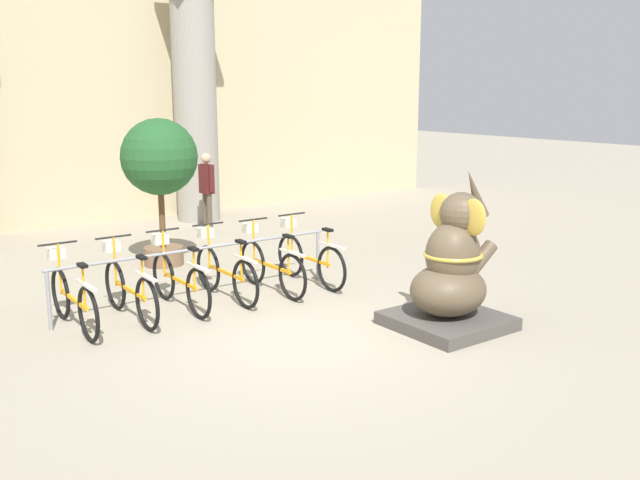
{
  "coord_description": "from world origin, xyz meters",
  "views": [
    {
      "loc": [
        -4.63,
        -6.67,
        2.9
      ],
      "look_at": [
        0.61,
        0.49,
        1.0
      ],
      "focal_mm": 40.0,
      "sensor_mm": 36.0,
      "label": 1
    }
  ],
  "objects_px": {
    "bicycle_0": "(72,297)",
    "bicycle_1": "(129,288)",
    "bicycle_3": "(225,271)",
    "bicycle_4": "(270,264)",
    "person_pedestrian": "(207,185)",
    "bicycle_5": "(309,257)",
    "elephant_statue": "(452,275)",
    "potted_tree": "(159,163)",
    "bicycle_2": "(179,279)"
  },
  "relations": [
    {
      "from": "bicycle_0",
      "to": "bicycle_1",
      "type": "distance_m",
      "value": 0.71
    },
    {
      "from": "bicycle_3",
      "to": "bicycle_4",
      "type": "xyz_separation_m",
      "value": [
        0.71,
        -0.07,
        0.0
      ]
    },
    {
      "from": "person_pedestrian",
      "to": "bicycle_3",
      "type": "bearing_deg",
      "value": -114.69
    },
    {
      "from": "bicycle_0",
      "to": "bicycle_3",
      "type": "relative_size",
      "value": 1.0
    },
    {
      "from": "bicycle_5",
      "to": "person_pedestrian",
      "type": "relative_size",
      "value": 1.08
    },
    {
      "from": "bicycle_1",
      "to": "elephant_statue",
      "type": "relative_size",
      "value": 0.89
    },
    {
      "from": "potted_tree",
      "to": "bicycle_5",
      "type": "bearing_deg",
      "value": -61.4
    },
    {
      "from": "bicycle_5",
      "to": "person_pedestrian",
      "type": "xyz_separation_m",
      "value": [
        0.63,
        4.49,
        0.56
      ]
    },
    {
      "from": "bicycle_0",
      "to": "elephant_statue",
      "type": "relative_size",
      "value": 0.89
    },
    {
      "from": "bicycle_2",
      "to": "bicycle_5",
      "type": "distance_m",
      "value": 2.12
    },
    {
      "from": "elephant_statue",
      "to": "potted_tree",
      "type": "distance_m",
      "value": 5.36
    },
    {
      "from": "bicycle_2",
      "to": "bicycle_4",
      "type": "bearing_deg",
      "value": -1.77
    },
    {
      "from": "bicycle_3",
      "to": "person_pedestrian",
      "type": "xyz_separation_m",
      "value": [
        2.05,
        4.45,
        0.56
      ]
    },
    {
      "from": "bicycle_3",
      "to": "bicycle_0",
      "type": "bearing_deg",
      "value": -178.82
    },
    {
      "from": "person_pedestrian",
      "to": "bicycle_4",
      "type": "bearing_deg",
      "value": -106.49
    },
    {
      "from": "bicycle_2",
      "to": "person_pedestrian",
      "type": "height_order",
      "value": "person_pedestrian"
    },
    {
      "from": "bicycle_2",
      "to": "potted_tree",
      "type": "relative_size",
      "value": 0.72
    },
    {
      "from": "bicycle_4",
      "to": "potted_tree",
      "type": "relative_size",
      "value": 0.72
    },
    {
      "from": "bicycle_2",
      "to": "person_pedestrian",
      "type": "relative_size",
      "value": 1.08
    },
    {
      "from": "bicycle_2",
      "to": "bicycle_3",
      "type": "xyz_separation_m",
      "value": [
        0.71,
        0.03,
        0.0
      ]
    },
    {
      "from": "bicycle_0",
      "to": "bicycle_2",
      "type": "relative_size",
      "value": 1.0
    },
    {
      "from": "elephant_statue",
      "to": "person_pedestrian",
      "type": "distance_m",
      "value": 7.16
    },
    {
      "from": "bicycle_3",
      "to": "bicycle_4",
      "type": "height_order",
      "value": "same"
    },
    {
      "from": "bicycle_2",
      "to": "bicycle_4",
      "type": "xyz_separation_m",
      "value": [
        1.41,
        -0.04,
        0.0
      ]
    },
    {
      "from": "bicycle_3",
      "to": "bicycle_1",
      "type": "bearing_deg",
      "value": -177.18
    },
    {
      "from": "bicycle_4",
      "to": "person_pedestrian",
      "type": "relative_size",
      "value": 1.08
    },
    {
      "from": "potted_tree",
      "to": "bicycle_3",
      "type": "bearing_deg",
      "value": -93.01
    },
    {
      "from": "bicycle_2",
      "to": "bicycle_4",
      "type": "relative_size",
      "value": 1.0
    },
    {
      "from": "bicycle_0",
      "to": "bicycle_4",
      "type": "bearing_deg",
      "value": -0.6
    },
    {
      "from": "bicycle_4",
      "to": "elephant_statue",
      "type": "relative_size",
      "value": 0.89
    },
    {
      "from": "bicycle_0",
      "to": "bicycle_3",
      "type": "xyz_separation_m",
      "value": [
        2.12,
        0.04,
        0.0
      ]
    },
    {
      "from": "bicycle_2",
      "to": "potted_tree",
      "type": "height_order",
      "value": "potted_tree"
    },
    {
      "from": "bicycle_0",
      "to": "potted_tree",
      "type": "relative_size",
      "value": 0.72
    },
    {
      "from": "bicycle_1",
      "to": "bicycle_2",
      "type": "xyz_separation_m",
      "value": [
        0.71,
        0.04,
        0.0
      ]
    },
    {
      "from": "bicycle_1",
      "to": "bicycle_2",
      "type": "relative_size",
      "value": 1.0
    },
    {
      "from": "bicycle_1",
      "to": "potted_tree",
      "type": "bearing_deg",
      "value": 57.38
    },
    {
      "from": "person_pedestrian",
      "to": "potted_tree",
      "type": "relative_size",
      "value": 0.66
    },
    {
      "from": "bicycle_0",
      "to": "bicycle_5",
      "type": "distance_m",
      "value": 3.53
    },
    {
      "from": "bicycle_0",
      "to": "person_pedestrian",
      "type": "bearing_deg",
      "value": 47.17
    },
    {
      "from": "bicycle_0",
      "to": "bicycle_4",
      "type": "height_order",
      "value": "same"
    },
    {
      "from": "bicycle_4",
      "to": "person_pedestrian",
      "type": "xyz_separation_m",
      "value": [
        1.34,
        4.53,
        0.56
      ]
    },
    {
      "from": "bicycle_0",
      "to": "bicycle_5",
      "type": "relative_size",
      "value": 1.0
    },
    {
      "from": "bicycle_1",
      "to": "elephant_statue",
      "type": "height_order",
      "value": "elephant_statue"
    },
    {
      "from": "bicycle_4",
      "to": "elephant_statue",
      "type": "bearing_deg",
      "value": -69.73
    },
    {
      "from": "bicycle_1",
      "to": "bicycle_5",
      "type": "relative_size",
      "value": 1.0
    },
    {
      "from": "bicycle_1",
      "to": "bicycle_4",
      "type": "bearing_deg",
      "value": -0.1
    },
    {
      "from": "bicycle_2",
      "to": "elephant_statue",
      "type": "relative_size",
      "value": 0.89
    },
    {
      "from": "bicycle_5",
      "to": "potted_tree",
      "type": "bearing_deg",
      "value": 118.6
    },
    {
      "from": "bicycle_0",
      "to": "bicycle_5",
      "type": "bearing_deg",
      "value": 0.08
    },
    {
      "from": "elephant_statue",
      "to": "bicycle_3",
      "type": "bearing_deg",
      "value": 121.86
    }
  ]
}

